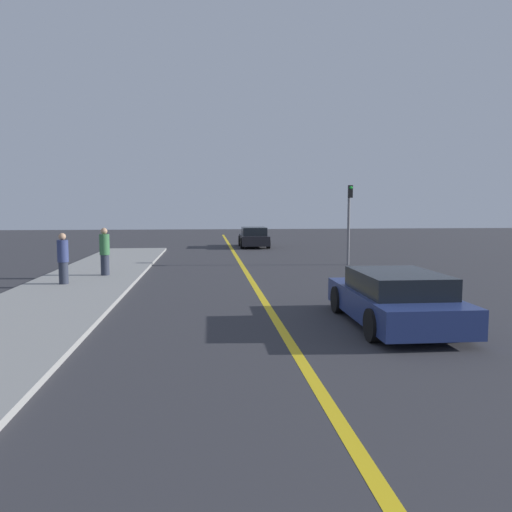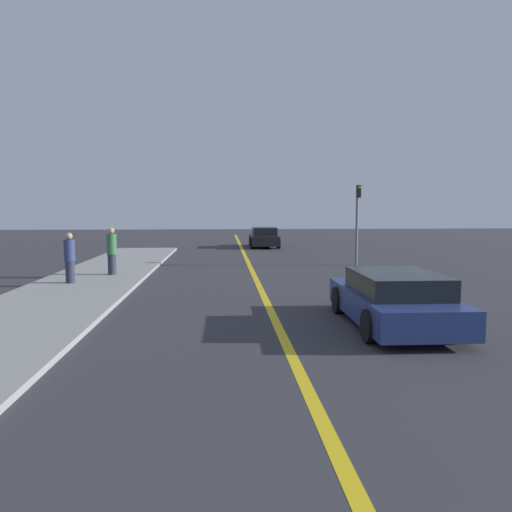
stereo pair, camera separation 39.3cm
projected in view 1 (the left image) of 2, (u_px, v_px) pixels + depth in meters
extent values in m
cube|color=gold|center=(253.00, 284.00, 16.93)|extent=(0.20, 60.00, 0.01)
cube|color=gray|center=(61.00, 296.00, 14.31)|extent=(3.50, 31.88, 0.12)
cube|color=navy|center=(393.00, 304.00, 11.01)|extent=(1.93, 4.35, 0.58)
cube|color=black|center=(398.00, 282.00, 10.75)|extent=(1.69, 2.40, 0.45)
cylinder|color=black|center=(338.00, 300.00, 12.28)|extent=(0.23, 0.65, 0.65)
cylinder|color=black|center=(408.00, 298.00, 12.44)|extent=(0.23, 0.65, 0.65)
cylinder|color=black|center=(373.00, 325.00, 9.61)|extent=(0.23, 0.65, 0.65)
cylinder|color=black|center=(463.00, 323.00, 9.78)|extent=(0.23, 0.65, 0.65)
cube|color=black|center=(254.00, 240.00, 32.40)|extent=(1.79, 4.04, 0.61)
cube|color=black|center=(254.00, 231.00, 32.15)|extent=(1.56, 2.23, 0.51)
cylinder|color=black|center=(240.00, 241.00, 33.58)|extent=(0.23, 0.68, 0.68)
cylinder|color=black|center=(264.00, 241.00, 33.72)|extent=(0.23, 0.68, 0.68)
cylinder|color=black|center=(242.00, 243.00, 31.12)|extent=(0.23, 0.68, 0.68)
cylinder|color=black|center=(268.00, 243.00, 31.25)|extent=(0.23, 0.68, 0.68)
cylinder|color=#282D3D|center=(64.00, 273.00, 16.09)|extent=(0.30, 0.30, 0.71)
cylinder|color=navy|center=(63.00, 251.00, 16.02)|extent=(0.35, 0.35, 0.71)
sphere|color=tan|center=(62.00, 237.00, 15.97)|extent=(0.23, 0.23, 0.23)
cylinder|color=#282D3D|center=(105.00, 265.00, 18.15)|extent=(0.30, 0.30, 0.75)
cylinder|color=#336B3D|center=(104.00, 244.00, 18.08)|extent=(0.36, 0.36, 0.75)
sphere|color=tan|center=(104.00, 231.00, 18.03)|extent=(0.23, 0.23, 0.23)
cylinder|color=slate|center=(349.00, 225.00, 22.30)|extent=(0.12, 0.12, 3.56)
cube|color=black|center=(350.00, 191.00, 21.98)|extent=(0.18, 0.18, 0.55)
sphere|color=green|center=(351.00, 188.00, 21.87)|extent=(0.14, 0.14, 0.14)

